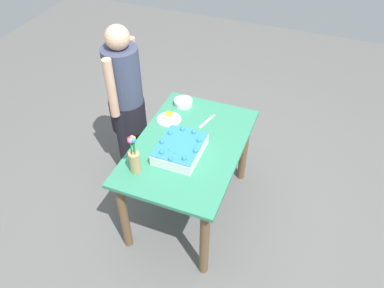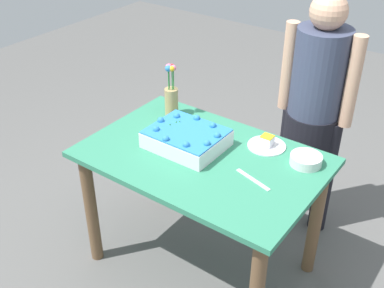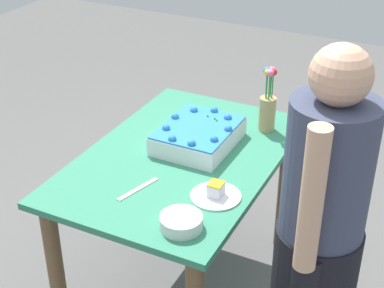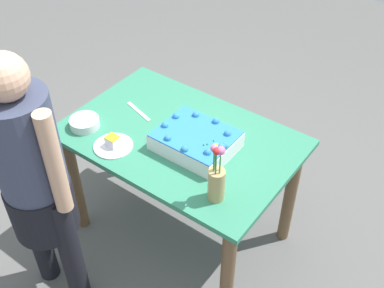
{
  "view_description": "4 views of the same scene",
  "coord_description": "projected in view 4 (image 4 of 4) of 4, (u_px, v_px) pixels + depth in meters",
  "views": [
    {
      "loc": [
        1.98,
        0.8,
        2.69
      ],
      "look_at": [
        0.05,
        0.04,
        0.82
      ],
      "focal_mm": 35.0,
      "sensor_mm": 36.0,
      "label": 1
    },
    {
      "loc": [
        -1.17,
        1.69,
        2.12
      ],
      "look_at": [
        0.03,
        0.05,
        0.84
      ],
      "focal_mm": 45.0,
      "sensor_mm": 36.0,
      "label": 2
    },
    {
      "loc": [
        -1.98,
        -1.04,
        2.09
      ],
      "look_at": [
        0.06,
        -0.02,
        0.8
      ],
      "focal_mm": 55.0,
      "sensor_mm": 36.0,
      "label": 3
    },
    {
      "loc": [
        1.19,
        -1.52,
        2.39
      ],
      "look_at": [
        0.13,
        -0.07,
        0.83
      ],
      "focal_mm": 45.0,
      "sensor_mm": 36.0,
      "label": 4
    }
  ],
  "objects": [
    {
      "name": "flower_vase",
      "position": [
        217.0,
        178.0,
        2.12
      ],
      "size": [
        0.08,
        0.08,
        0.32
      ],
      "color": "tan",
      "rests_on": "dining_table"
    },
    {
      "name": "sheet_cake",
      "position": [
        196.0,
        140.0,
        2.43
      ],
      "size": [
        0.39,
        0.31,
        0.12
      ],
      "color": "white",
      "rests_on": "dining_table"
    },
    {
      "name": "fruit_bowl",
      "position": [
        85.0,
        123.0,
        2.57
      ],
      "size": [
        0.16,
        0.16,
        0.05
      ],
      "primitive_type": "cylinder",
      "color": "silver",
      "rests_on": "dining_table"
    },
    {
      "name": "serving_plate_with_slice",
      "position": [
        113.0,
        144.0,
        2.45
      ],
      "size": [
        0.2,
        0.2,
        0.07
      ],
      "color": "white",
      "rests_on": "dining_table"
    },
    {
      "name": "ground_plane",
      "position": [
        182.0,
        229.0,
        3.03
      ],
      "size": [
        8.0,
        8.0,
        0.0
      ],
      "primitive_type": "plane",
      "color": "#5C5B59"
    },
    {
      "name": "dining_table",
      "position": [
        180.0,
        156.0,
        2.62
      ],
      "size": [
        1.22,
        0.81,
        0.77
      ],
      "color": "#32805F",
      "rests_on": "ground_plane"
    },
    {
      "name": "person_standing",
      "position": [
        34.0,
        177.0,
        2.17
      ],
      "size": [
        0.45,
        0.31,
        1.49
      ],
      "rotation": [
        0.0,
        0.0,
        1.57
      ],
      "color": "black",
      "rests_on": "ground_plane"
    },
    {
      "name": "cake_knife",
      "position": [
        139.0,
        111.0,
        2.69
      ],
      "size": [
        0.21,
        0.08,
        0.0
      ],
      "primitive_type": "cube",
      "rotation": [
        0.0,
        0.0,
        2.87
      ],
      "color": "silver",
      "rests_on": "dining_table"
    }
  ]
}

